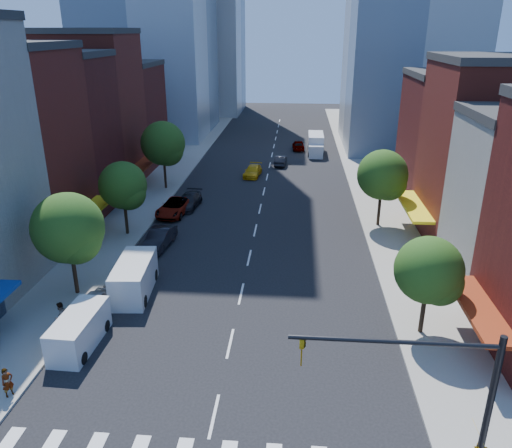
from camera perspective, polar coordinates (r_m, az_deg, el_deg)
The scene contains 27 objects.
ground at distance 25.92m, azimuth -4.82°, elevation -21.02°, with size 220.00×220.00×0.00m, color black.
sidewalk_left at distance 63.42m, azimuth -10.23°, elevation 5.13°, with size 5.00×120.00×0.15m, color gray.
sidewalk_right at distance 61.99m, azimuth 12.81°, elevation 4.55°, with size 5.00×120.00×0.15m, color gray.
bldg_left_2 at distance 47.34m, azimuth -26.97°, elevation 7.55°, with size 12.00×9.00×16.00m, color maroon.
bldg_left_3 at distance 54.69m, azimuth -22.42°, elevation 9.30°, with size 12.00×8.00×15.00m, color #4E1513.
bldg_left_4 at distance 62.11m, azimuth -19.11°, elevation 11.95°, with size 12.00×9.00×17.00m, color maroon.
bldg_left_5 at distance 71.12m, azimuth -15.93°, elevation 11.72°, with size 12.00×10.00×13.00m, color #4E1513.
bldg_right_2 at distance 47.29m, azimuth 26.39°, elevation 7.01°, with size 12.00×10.00×15.00m, color maroon.
bldg_right_3 at distance 56.69m, azimuth 22.75°, elevation 8.60°, with size 12.00×10.00×13.00m, color #4E1513.
traffic_signal at distance 20.55m, azimuth 23.04°, elevation -20.97°, with size 7.24×2.24×8.00m.
tree_left_near at distance 35.59m, azimuth -20.47°, elevation -0.74°, with size 4.80×4.80×7.30m.
tree_left_mid at distance 45.29m, azimuth -14.81°, elevation 4.07°, with size 4.20×4.20×6.65m.
tree_left_far at distance 58.06m, azimuth -10.44°, elevation 8.85°, with size 5.00×5.00×7.75m.
tree_right_near at distance 30.93m, azimuth 19.40°, elevation -5.32°, with size 4.00×4.00×6.20m.
tree_right_far at distance 47.18m, azimuth 14.42°, elevation 5.23°, with size 4.60×4.60×7.20m.
parked_car_front at distance 34.70m, azimuth -18.35°, elevation -8.78°, with size 1.53×3.81×1.30m, color #B2B2B7.
parked_car_second at distance 43.39m, azimuth -10.99°, elevation -1.61°, with size 1.67×4.79×1.58m, color black.
parked_car_third at distance 50.81m, azimuth -9.34°, elevation 1.91°, with size 2.53×5.49×1.53m, color #999999.
parked_car_rear at distance 52.60m, azimuth -7.73°, elevation 2.62°, with size 2.00×4.92×1.43m, color black.
cargo_van_near at distance 31.46m, azimuth -19.65°, elevation -11.51°, with size 2.10×4.88×2.06m.
cargo_van_far at distance 36.09m, azimuth -13.80°, elevation -6.08°, with size 2.70×5.79×2.40m.
taxi at distance 63.56m, azimuth -0.38°, elevation 6.06°, with size 1.87×4.60×1.33m, color #DBA00B.
traffic_car_oncoming at distance 68.93m, azimuth 2.84°, elevation 7.26°, with size 1.42×4.06×1.34m, color black.
traffic_car_far at distance 78.34m, azimuth 4.86°, elevation 8.98°, with size 1.75×4.34×1.48m, color #999999.
box_truck at distance 75.79m, azimuth 6.84°, elevation 8.98°, with size 2.32×7.28×2.92m.
pedestrian_near at distance 29.01m, azimuth -26.53°, elevation -15.88°, with size 0.59×0.38×1.61m, color #999999.
pedestrian_far at distance 33.26m, azimuth -21.42°, elevation -9.77°, with size 0.89×0.69×1.83m, color #999999.
Camera 1 is at (3.59, -18.83, 17.44)m, focal length 35.00 mm.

